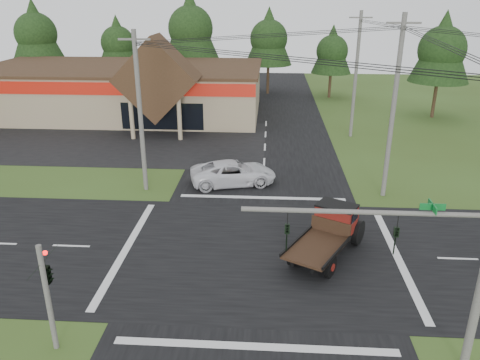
{
  "coord_description": "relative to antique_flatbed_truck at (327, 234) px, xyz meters",
  "views": [
    {
      "loc": [
        0.34,
        -21.12,
        12.42
      ],
      "look_at": [
        -1.32,
        4.57,
        2.2
      ],
      "focal_mm": 35.0,
      "sensor_mm": 36.0,
      "label": 1
    }
  ],
  "objects": [
    {
      "name": "tree_row_a",
      "position": [
        -33.35,
        40.05,
        6.83
      ],
      "size": [
        6.72,
        6.72,
        12.12
      ],
      "color": "#332316",
      "rests_on": "ground"
    },
    {
      "name": "road_ns",
      "position": [
        -3.35,
        0.05,
        -1.21
      ],
      "size": [
        12.0,
        120.0,
        0.02
      ],
      "primitive_type": "cube",
      "color": "black",
      "rests_on": "ground"
    },
    {
      "name": "utility_pole_nw",
      "position": [
        -11.35,
        8.05,
        4.17
      ],
      "size": [
        2.0,
        0.3,
        10.5
      ],
      "color": "#595651",
      "rests_on": "ground"
    },
    {
      "name": "tree_row_e",
      "position": [
        4.65,
        40.05,
        4.81
      ],
      "size": [
        5.04,
        5.04,
        9.09
      ],
      "color": "#332316",
      "rests_on": "ground"
    },
    {
      "name": "tree_row_d",
      "position": [
        -3.35,
        42.05,
        6.16
      ],
      "size": [
        6.16,
        6.16,
        11.11
      ],
      "color": "#332316",
      "rests_on": "ground"
    },
    {
      "name": "utility_pole_ne",
      "position": [
        4.65,
        8.05,
        4.67
      ],
      "size": [
        2.0,
        0.3,
        11.5
      ],
      "color": "#595651",
      "rests_on": "ground"
    },
    {
      "name": "traffic_signal_corner",
      "position": [
        -10.85,
        -7.28,
        2.31
      ],
      "size": [
        0.53,
        2.48,
        4.4
      ],
      "color": "#595651",
      "rests_on": "ground"
    },
    {
      "name": "parking_apron",
      "position": [
        -17.35,
        19.05,
        -1.2
      ],
      "size": [
        28.0,
        14.0,
        0.02
      ],
      "primitive_type": "cube",
      "color": "black",
      "rests_on": "ground"
    },
    {
      "name": "utility_pole_n",
      "position": [
        4.65,
        22.05,
        4.52
      ],
      "size": [
        2.0,
        0.3,
        11.2
      ],
      "color": "#595651",
      "rests_on": "ground"
    },
    {
      "name": "ground",
      "position": [
        -3.35,
        0.05,
        -1.22
      ],
      "size": [
        120.0,
        120.0,
        0.0
      ],
      "primitive_type": "plane",
      "color": "#384D1B",
      "rests_on": "ground"
    },
    {
      "name": "tree_side_ne",
      "position": [
        14.65,
        30.05,
        6.16
      ],
      "size": [
        6.16,
        6.16,
        11.11
      ],
      "color": "#332316",
      "rests_on": "ground"
    },
    {
      "name": "white_pickup",
      "position": [
        -5.46,
        9.4,
        -0.39
      ],
      "size": [
        6.43,
        4.11,
        1.65
      ],
      "primitive_type": "imported",
      "rotation": [
        0.0,
        0.0,
        1.82
      ],
      "color": "silver",
      "rests_on": "ground"
    },
    {
      "name": "antique_flatbed_truck",
      "position": [
        0.0,
        0.0,
        0.0
      ],
      "size": [
        4.78,
        6.18,
        2.44
      ],
      "primitive_type": null,
      "rotation": [
        0.0,
        0.0,
        -0.51
      ],
      "color": "#62150E",
      "rests_on": "ground"
    },
    {
      "name": "road_ew",
      "position": [
        -3.35,
        0.05,
        -1.21
      ],
      "size": [
        120.0,
        12.0,
        0.02
      ],
      "primitive_type": "cube",
      "color": "black",
      "rests_on": "ground"
    },
    {
      "name": "tree_row_c",
      "position": [
        -13.35,
        41.05,
        7.5
      ],
      "size": [
        7.28,
        7.28,
        13.13
      ],
      "color": "#332316",
      "rests_on": "ground"
    },
    {
      "name": "tree_row_b",
      "position": [
        -23.35,
        42.05,
        5.49
      ],
      "size": [
        5.6,
        5.6,
        10.1
      ],
      "color": "#332316",
      "rests_on": "ground"
    },
    {
      "name": "traffic_signal_mast",
      "position": [
        2.47,
        -7.45,
        3.21
      ],
      "size": [
        8.12,
        0.24,
        7.0
      ],
      "color": "#595651",
      "rests_on": "ground"
    },
    {
      "name": "cvs_building",
      "position": [
        -19.06,
        29.62,
        1.56
      ],
      "size": [
        30.4,
        18.2,
        9.19
      ],
      "color": "tan",
      "rests_on": "ground"
    }
  ]
}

